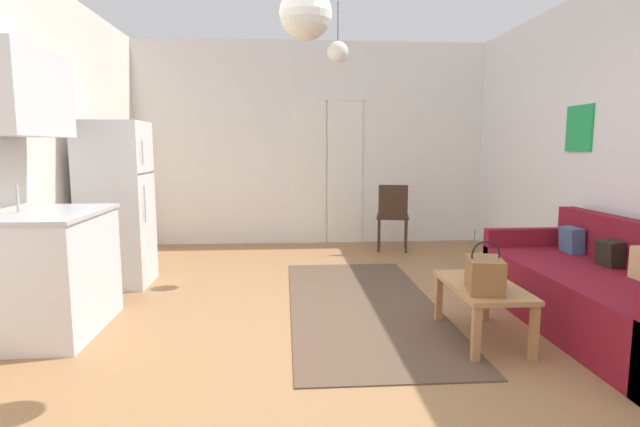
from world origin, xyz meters
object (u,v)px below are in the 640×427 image
Objects in this scene: coffee_table at (482,292)px; handbag at (485,274)px; pendant_lamp_far at (338,52)px; refrigerator at (116,204)px; couch at (607,295)px; bamboo_vase at (473,270)px; pendant_lamp_near at (306,13)px; accent_chair at (393,213)px.

handbag is at bearing -109.81° from coffee_table.
refrigerator is at bearing -175.10° from pendant_lamp_far.
pendant_lamp_far reaches higher than couch.
refrigerator is (-3.05, 1.63, 0.32)m from bamboo_vase.
pendant_lamp_far reaches higher than handbag.
refrigerator reaches higher than coffee_table.
couch is 1.12m from handbag.
pendant_lamp_near is (-2.29, -0.57, 1.85)m from couch.
bamboo_vase is at bearing -28.07° from refrigerator.
coffee_table is at bearing -175.73° from couch.
bamboo_vase is 3.03m from accent_chair.
bamboo_vase is at bearing 87.14° from handbag.
pendant_lamp_far is (-0.86, 1.87, 2.01)m from coffee_table.
accent_chair is (0.07, 3.03, 0.01)m from bamboo_vase.
coffee_table is at bearing -43.20° from bamboo_vase.
accent_chair is 4.14m from pendant_lamp_near.
bamboo_vase is (-0.05, 0.05, 0.15)m from coffee_table.
refrigerator is 2.73m from pendant_lamp_far.
accent_chair is at bearing 69.84° from pendant_lamp_near.
coffee_table is 2.41× the size of handbag.
coffee_table is at bearing -65.29° from pendant_lamp_far.
pendant_lamp_near is at bearing 82.09° from accent_chair.
bamboo_vase reaches higher than coffee_table.
couch is 1.00m from coffee_table.
couch is 2.53× the size of coffee_table.
pendant_lamp_near is (-1.30, -0.50, 1.78)m from coffee_table.
accent_chair is 1.46× the size of pendant_lamp_far.
refrigerator reaches higher than accent_chair.
bamboo_vase is (-1.05, -0.02, 0.22)m from couch.
bamboo_vase is 0.45× the size of pendant_lamp_near.
bamboo_vase is 0.64× the size of pendant_lamp_far.
pendant_lamp_near is at bearing -100.43° from pendant_lamp_far.
refrigerator is at bearing 158.66° from couch.
coffee_table is at bearing 101.92° from accent_chair.
pendant_lamp_far reaches higher than accent_chair.
bamboo_vase is 0.44× the size of accent_chair.
pendant_lamp_near is (-1.23, -0.32, 1.60)m from handbag.
handbag is at bearing 100.77° from accent_chair.
accent_chair is 1.02× the size of pendant_lamp_near.
couch is 6.10× the size of handbag.
bamboo_vase is 0.24m from handbag.
pendant_lamp_far is (-1.86, 1.79, 2.08)m from couch.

